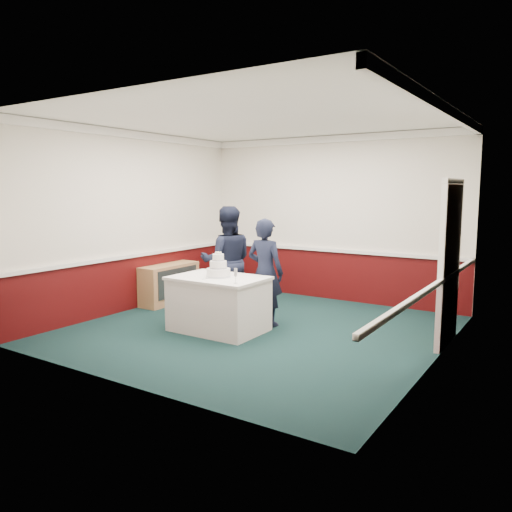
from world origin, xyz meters
The scene contains 9 objects.
ground centered at (0.00, 0.00, 0.00)m, with size 5.00×5.00×0.00m, color #122C28.
room_shell centered at (0.08, 0.61, 1.97)m, with size 5.00×5.00×3.00m.
sideboard centered at (-2.28, 0.61, 0.35)m, with size 0.41×1.20×0.70m.
cake_table centered at (-0.45, -0.34, 0.40)m, with size 1.32×0.92×0.79m.
wedding_cake centered at (-0.45, -0.34, 0.90)m, with size 0.35×0.35×0.36m.
cake_knife centered at (-0.48, -0.54, 0.79)m, with size 0.01×0.22×0.01m, color silver.
champagne_flute centered at (0.05, -0.62, 0.93)m, with size 0.05×0.05×0.21m.
person_man centered at (-0.89, 0.46, 0.89)m, with size 0.86×0.67×1.77m, color black.
person_woman centered at (-0.05, 0.29, 0.81)m, with size 0.59×0.39×1.61m, color black.
Camera 1 is at (3.82, -5.96, 2.03)m, focal length 35.00 mm.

